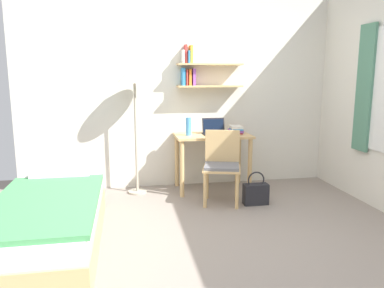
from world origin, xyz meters
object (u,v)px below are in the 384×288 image
Objects in this scene: bed at (49,222)px; desk_chair at (222,163)px; water_bottle at (189,127)px; handbag at (256,193)px; standing_lamp at (134,80)px; desk at (212,145)px; book_stack at (236,130)px; laptop at (214,130)px.

desk_chair is at bearing 27.06° from bed.
handbag is (0.70, -0.64, -0.73)m from water_bottle.
standing_lamp is at bearing 152.90° from handbag.
desk is 0.38m from book_stack.
bed is 7.39× the size of book_stack.
standing_lamp is 5.41× the size of laptop.
bed is 2.39m from laptop.
desk is at bearing 5.63° from water_bottle.
handbag is (0.38, -0.16, -0.34)m from desk_chair.
laptop is (0.03, 0.53, 0.32)m from desk_chair.
desk_chair is at bearing -93.09° from laptop.
standing_lamp reaches higher than water_bottle.
laptop reaches higher than handbag.
bed is 1.94× the size of desk.
bed is at bearing -141.61° from laptop.
desk is 0.20m from laptop.
water_bottle reaches higher than laptop.
laptop is 1.18× the size of book_stack.
handbag is (0.05, -0.68, -0.66)m from book_stack.
standing_lamp reaches higher than handbag.
water_bottle is 0.58× the size of handbag.
desk_chair is at bearing -56.28° from water_bottle.
bed is at bearing -160.68° from handbag.
handbag is (2.17, 0.76, -0.10)m from bed.
book_stack reaches higher than bed.
laptop reaches higher than desk_chair.
laptop is at bearing 32.16° from desk.
laptop is at bearing 116.93° from handbag.
book_stack reaches higher than handbag.
desk is 3.24× the size of laptop.
book_stack is (2.12, 1.45, 0.56)m from bed.
desk_chair is (1.79, 0.92, 0.24)m from bed.
standing_lamp is at bearing 174.78° from water_bottle.
handbag is at bearing -42.42° from water_bottle.
water_bottle is (1.47, 1.40, 0.62)m from bed.
book_stack is (0.64, 0.05, -0.06)m from water_bottle.
desk_chair is (-0.00, -0.51, -0.12)m from desk.
desk_chair is at bearing -28.74° from standing_lamp.
desk is 0.53m from desk_chair.
bed is 1.16× the size of standing_lamp.
standing_lamp reaches higher than book_stack.
standing_lamp is 2.02m from handbag.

